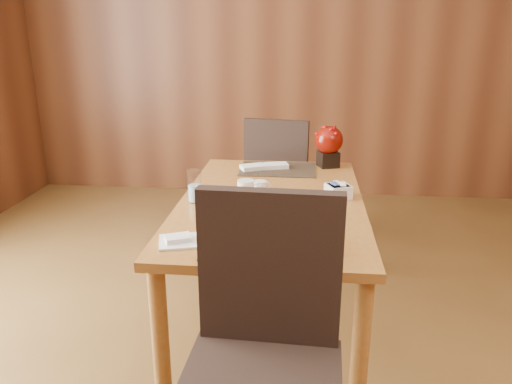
# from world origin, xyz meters

# --- Properties ---
(back_wall) EXTENTS (5.00, 0.02, 2.80)m
(back_wall) POSITION_xyz_m (0.00, 3.00, 1.40)
(back_wall) COLOR brown
(back_wall) RESTS_ON ground
(dining_table) EXTENTS (0.90, 1.50, 0.75)m
(dining_table) POSITION_xyz_m (0.00, 0.60, 0.65)
(dining_table) COLOR #A2682D
(dining_table) RESTS_ON ground
(placemat_near) EXTENTS (0.45, 0.33, 0.01)m
(placemat_near) POSITION_xyz_m (0.00, 0.05, 0.75)
(placemat_near) COLOR black
(placemat_near) RESTS_ON dining_table
(placemat_far) EXTENTS (0.45, 0.33, 0.01)m
(placemat_far) POSITION_xyz_m (0.00, 1.15, 0.75)
(placemat_far) COLOR black
(placemat_far) RESTS_ON dining_table
(soup_setting) EXTENTS (0.28, 0.28, 0.10)m
(soup_setting) POSITION_xyz_m (0.03, 0.04, 0.80)
(soup_setting) COLOR white
(soup_setting) RESTS_ON dining_table
(coffee_cup) EXTENTS (0.16, 0.16, 0.09)m
(coffee_cup) POSITION_xyz_m (-0.13, 0.62, 0.79)
(coffee_cup) COLOR white
(coffee_cup) RESTS_ON dining_table
(water_glass) EXTENTS (0.07, 0.07, 0.16)m
(water_glass) POSITION_xyz_m (-0.37, 0.53, 0.83)
(water_glass) COLOR white
(water_glass) RESTS_ON dining_table
(creamer_jug) EXTENTS (0.11, 0.11, 0.06)m
(creamer_jug) POSITION_xyz_m (-0.07, 0.71, 0.78)
(creamer_jug) COLOR white
(creamer_jug) RESTS_ON dining_table
(sugar_caddy) EXTENTS (0.14, 0.14, 0.07)m
(sugar_caddy) POSITION_xyz_m (0.33, 0.67, 0.78)
(sugar_caddy) COLOR white
(sugar_caddy) RESTS_ON dining_table
(berry_decor) EXTENTS (0.17, 0.17, 0.25)m
(berry_decor) POSITION_xyz_m (0.30, 1.25, 0.89)
(berry_decor) COLOR black
(berry_decor) RESTS_ON dining_table
(napkins_far) EXTENTS (0.30, 0.19, 0.03)m
(napkins_far) POSITION_xyz_m (-0.07, 1.15, 0.77)
(napkins_far) COLOR white
(napkins_far) RESTS_ON dining_table
(bread_plate) EXTENTS (0.18, 0.18, 0.01)m
(bread_plate) POSITION_xyz_m (-0.33, 0.04, 0.75)
(bread_plate) COLOR white
(bread_plate) RESTS_ON dining_table
(near_chair) EXTENTS (0.52, 0.53, 1.07)m
(near_chair) POSITION_xyz_m (0.05, -0.38, 0.61)
(near_chair) COLOR black
(near_chair) RESTS_ON ground
(far_chair) EXTENTS (0.52, 0.53, 0.98)m
(far_chair) POSITION_xyz_m (-0.02, 1.66, 0.55)
(far_chair) COLOR black
(far_chair) RESTS_ON ground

